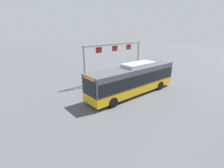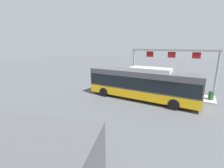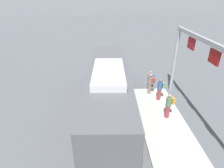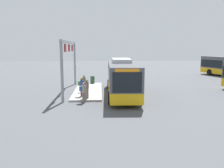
{
  "view_description": "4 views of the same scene",
  "coord_description": "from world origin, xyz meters",
  "px_view_note": "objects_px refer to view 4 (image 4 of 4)",
  "views": [
    {
      "loc": [
        13.37,
        11.72,
        7.16
      ],
      "look_at": [
        1.7,
        -1.64,
        1.12
      ],
      "focal_mm": 26.55,
      "sensor_mm": 36.0,
      "label": 1
    },
    {
      "loc": [
        -5.19,
        15.41,
        5.64
      ],
      "look_at": [
        3.76,
        -0.36,
        1.14
      ],
      "focal_mm": 25.13,
      "sensor_mm": 36.0,
      "label": 2
    },
    {
      "loc": [
        -10.51,
        0.16,
        7.36
      ],
      "look_at": [
        1.08,
        -0.24,
        1.6
      ],
      "focal_mm": 29.58,
      "sensor_mm": 36.0,
      "label": 3
    },
    {
      "loc": [
        22.25,
        -2.05,
        4.5
      ],
      "look_at": [
        2.45,
        -1.06,
        1.44
      ],
      "focal_mm": 37.45,
      "sensor_mm": 36.0,
      "label": 4
    }
  ],
  "objects_px": {
    "person_waiting_far": "(84,83)",
    "person_boarding": "(87,88)",
    "person_waiting_near": "(83,92)",
    "person_waiting_mid": "(82,86)",
    "trash_bin": "(92,80)",
    "bus_main": "(122,76)"
  },
  "relations": [
    {
      "from": "trash_bin",
      "to": "person_waiting_near",
      "type": "bearing_deg",
      "value": -2.5
    },
    {
      "from": "bus_main",
      "to": "person_boarding",
      "type": "height_order",
      "value": "bus_main"
    },
    {
      "from": "person_waiting_near",
      "to": "trash_bin",
      "type": "distance_m",
      "value": 9.69
    },
    {
      "from": "person_waiting_near",
      "to": "person_waiting_far",
      "type": "height_order",
      "value": "person_waiting_far"
    },
    {
      "from": "person_boarding",
      "to": "person_waiting_mid",
      "type": "xyz_separation_m",
      "value": [
        -0.94,
        -0.51,
        0.0
      ]
    },
    {
      "from": "person_boarding",
      "to": "trash_bin",
      "type": "height_order",
      "value": "person_boarding"
    },
    {
      "from": "person_boarding",
      "to": "person_waiting_near",
      "type": "distance_m",
      "value": 1.0
    },
    {
      "from": "person_waiting_near",
      "to": "trash_bin",
      "type": "height_order",
      "value": "person_waiting_near"
    },
    {
      "from": "person_boarding",
      "to": "person_waiting_far",
      "type": "bearing_deg",
      "value": 125.96
    },
    {
      "from": "person_boarding",
      "to": "trash_bin",
      "type": "relative_size",
      "value": 1.86
    },
    {
      "from": "person_waiting_near",
      "to": "trash_bin",
      "type": "bearing_deg",
      "value": 98.44
    },
    {
      "from": "person_waiting_mid",
      "to": "bus_main",
      "type": "bearing_deg",
      "value": 19.81
    },
    {
      "from": "person_waiting_far",
      "to": "trash_bin",
      "type": "relative_size",
      "value": 1.86
    },
    {
      "from": "trash_bin",
      "to": "person_waiting_mid",
      "type": "bearing_deg",
      "value": -5.32
    },
    {
      "from": "person_boarding",
      "to": "person_waiting_near",
      "type": "height_order",
      "value": "person_boarding"
    },
    {
      "from": "person_waiting_near",
      "to": "person_waiting_mid",
      "type": "xyz_separation_m",
      "value": [
        -1.91,
        -0.3,
        0.16
      ]
    },
    {
      "from": "bus_main",
      "to": "person_waiting_far",
      "type": "distance_m",
      "value": 3.91
    },
    {
      "from": "person_waiting_mid",
      "to": "person_waiting_near",
      "type": "bearing_deg",
      "value": -80.04
    },
    {
      "from": "person_waiting_far",
      "to": "person_waiting_mid",
      "type": "bearing_deg",
      "value": -104.77
    },
    {
      "from": "person_waiting_far",
      "to": "trash_bin",
      "type": "distance_m",
      "value": 5.64
    },
    {
      "from": "person_waiting_far",
      "to": "person_boarding",
      "type": "bearing_deg",
      "value": -95.25
    },
    {
      "from": "person_boarding",
      "to": "person_waiting_near",
      "type": "relative_size",
      "value": 1.0
    }
  ]
}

